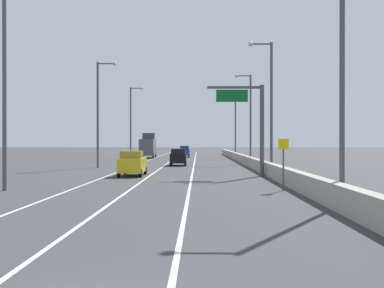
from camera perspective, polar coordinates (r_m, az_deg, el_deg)
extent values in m
plane|color=#38383A|center=(71.71, -0.85, -1.98)|extent=(320.00, 320.00, 0.00)
cube|color=silver|center=(63.14, -6.08, -2.28)|extent=(0.16, 130.00, 0.00)
cube|color=silver|center=(62.82, -2.91, -2.30)|extent=(0.16, 130.00, 0.00)
cube|color=silver|center=(62.69, 0.29, -2.30)|extent=(0.16, 130.00, 0.00)
cube|color=#9E998E|center=(48.04, 7.76, -2.44)|extent=(0.60, 120.00, 1.10)
cylinder|color=#47474C|center=(38.85, 8.52, 1.63)|extent=(0.36, 0.36, 7.50)
cube|color=#47474C|center=(38.86, 5.21, 6.88)|extent=(4.50, 0.20, 0.20)
cube|color=#0C5923|center=(38.65, 4.89, 5.87)|extent=(2.60, 0.10, 1.00)
cylinder|color=#4C4C51|center=(27.67, 11.06, -3.12)|extent=(0.10, 0.10, 2.40)
cube|color=yellow|center=(27.59, 11.08, -0.01)|extent=(0.60, 0.04, 0.60)
cylinder|color=#4C4C51|center=(22.14, 17.81, 7.74)|extent=(0.24, 0.24, 11.44)
cylinder|color=#4C4C51|center=(41.15, 9.64, 4.30)|extent=(0.24, 0.24, 11.44)
cube|color=#4C4C51|center=(41.79, 8.40, 11.95)|extent=(1.80, 0.12, 0.12)
sphere|color=beige|center=(41.68, 7.15, 11.98)|extent=(0.44, 0.44, 0.44)
cylinder|color=#4C4C51|center=(60.58, 7.14, 3.01)|extent=(0.24, 0.24, 11.44)
cube|color=#4C4C51|center=(61.00, 6.30, 8.25)|extent=(1.80, 0.12, 0.12)
sphere|color=beige|center=(60.93, 5.44, 8.26)|extent=(0.44, 0.44, 0.44)
cylinder|color=#4C4C51|center=(80.02, 5.31, 2.35)|extent=(0.24, 0.24, 11.44)
cube|color=#4C4C51|center=(80.34, 4.67, 6.33)|extent=(1.80, 0.12, 0.12)
sphere|color=beige|center=(80.29, 4.03, 6.33)|extent=(0.44, 0.44, 0.44)
cylinder|color=#4C4C51|center=(29.38, -21.88, 5.89)|extent=(0.24, 0.24, 11.44)
cylinder|color=#4C4C51|center=(51.72, -11.41, 3.48)|extent=(0.24, 0.24, 11.44)
cube|color=#4C4C51|center=(52.15, -10.44, 9.61)|extent=(1.80, 0.12, 0.12)
sphere|color=beige|center=(51.98, -9.45, 9.64)|extent=(0.44, 0.44, 0.44)
cylinder|color=#4C4C51|center=(74.80, -7.48, 2.50)|extent=(0.24, 0.24, 11.44)
cube|color=#4C4C51|center=(75.09, -6.80, 6.75)|extent=(1.80, 0.12, 0.12)
sphere|color=beige|center=(74.98, -6.11, 6.76)|extent=(0.44, 0.44, 0.44)
cube|color=black|center=(55.47, -1.69, -1.74)|extent=(1.91, 4.10, 1.06)
cube|color=black|center=(55.04, -1.70, -0.89)|extent=(1.66, 1.86, 0.60)
cylinder|color=black|center=(57.11, -2.49, -2.22)|extent=(0.23, 0.68, 0.68)
cylinder|color=black|center=(57.06, -0.79, -2.22)|extent=(0.23, 0.68, 0.68)
cylinder|color=black|center=(53.94, -2.63, -2.36)|extent=(0.23, 0.68, 0.68)
cylinder|color=black|center=(53.89, -0.83, -2.37)|extent=(0.23, 0.68, 0.68)
cube|color=gold|center=(39.11, -7.25, -2.54)|extent=(1.90, 4.30, 1.14)
cube|color=olive|center=(38.65, -7.34, -1.29)|extent=(1.67, 1.94, 0.60)
cylinder|color=black|center=(40.95, -8.11, -3.21)|extent=(0.22, 0.68, 0.68)
cylinder|color=black|center=(40.71, -5.70, -3.23)|extent=(0.22, 0.68, 0.68)
cylinder|color=black|center=(37.60, -8.93, -3.53)|extent=(0.22, 0.68, 0.68)
cylinder|color=black|center=(37.35, -6.30, -3.55)|extent=(0.22, 0.68, 0.68)
cube|color=#1E389E|center=(85.22, -0.93, -1.00)|extent=(1.91, 4.31, 1.14)
cube|color=navy|center=(84.78, -0.93, -0.42)|extent=(1.62, 1.96, 0.60)
cylinder|color=black|center=(86.91, -1.47, -1.35)|extent=(0.24, 0.69, 0.68)
cylinder|color=black|center=(86.91, -0.40, -1.35)|extent=(0.24, 0.69, 0.68)
cylinder|color=black|center=(83.56, -1.48, -1.42)|extent=(0.24, 0.69, 0.68)
cylinder|color=black|center=(83.56, -0.37, -1.42)|extent=(0.24, 0.69, 0.68)
cube|color=#4C4C51|center=(81.56, -5.39, -0.38)|extent=(2.57, 7.62, 2.75)
cube|color=#3A3A45|center=(83.21, -5.29, 0.96)|extent=(2.15, 1.71, 1.10)
cylinder|color=black|center=(84.75, -5.97, -1.29)|extent=(0.24, 1.00, 1.00)
cylinder|color=black|center=(84.57, -4.46, -1.29)|extent=(0.24, 1.00, 1.00)
cylinder|color=black|center=(78.62, -6.39, -1.41)|extent=(0.24, 1.00, 1.00)
cylinder|color=black|center=(78.43, -4.76, -1.42)|extent=(0.24, 1.00, 1.00)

